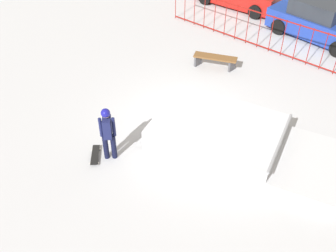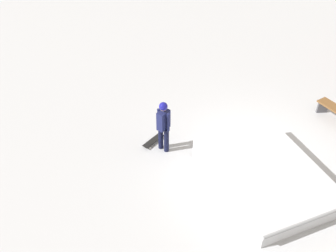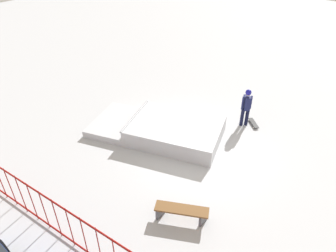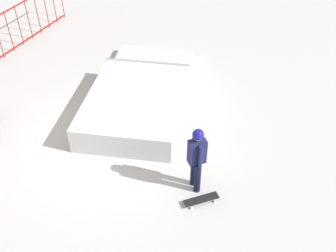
{
  "view_description": "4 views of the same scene",
  "coord_description": "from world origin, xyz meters",
  "px_view_note": "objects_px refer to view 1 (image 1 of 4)",
  "views": [
    {
      "loc": [
        6.25,
        -7.36,
        7.99
      ],
      "look_at": [
        0.36,
        -1.36,
        0.9
      ],
      "focal_mm": 42.51,
      "sensor_mm": 36.0,
      "label": 1
    },
    {
      "loc": [
        8.26,
        -3.18,
        7.96
      ],
      "look_at": [
        -0.45,
        -2.6,
        1.0
      ],
      "focal_mm": 41.71,
      "sensor_mm": 36.0,
      "label": 2
    },
    {
      "loc": [
        -5.11,
        8.18,
        7.65
      ],
      "look_at": [
        1.38,
        0.11,
        0.6
      ],
      "focal_mm": 33.32,
      "sensor_mm": 36.0,
      "label": 3
    },
    {
      "loc": [
        -6.22,
        -4.94,
        6.76
      ],
      "look_at": [
        0.13,
        -1.64,
        0.9
      ],
      "focal_mm": 41.17,
      "sensor_mm": 36.0,
      "label": 4
    }
  ],
  "objects_px": {
    "skate_ramp": "(233,138)",
    "park_bench": "(215,59)",
    "skater": "(108,130)",
    "parked_car_blue": "(319,21)",
    "skateboard": "(95,155)"
  },
  "relations": [
    {
      "from": "skate_ramp",
      "to": "park_bench",
      "type": "height_order",
      "value": "skate_ramp"
    },
    {
      "from": "skater",
      "to": "park_bench",
      "type": "distance_m",
      "value": 5.92
    },
    {
      "from": "skate_ramp",
      "to": "parked_car_blue",
      "type": "height_order",
      "value": "parked_car_blue"
    },
    {
      "from": "skateboard",
      "to": "park_bench",
      "type": "height_order",
      "value": "park_bench"
    },
    {
      "from": "skate_ramp",
      "to": "park_bench",
      "type": "xyz_separation_m",
      "value": [
        -3.13,
        3.02,
        0.04
      ]
    },
    {
      "from": "park_bench",
      "to": "parked_car_blue",
      "type": "xyz_separation_m",
      "value": [
        1.49,
        4.87,
        0.37
      ]
    },
    {
      "from": "skater",
      "to": "parked_car_blue",
      "type": "xyz_separation_m",
      "value": [
        0.54,
        10.68,
        -0.28
      ]
    },
    {
      "from": "parked_car_blue",
      "to": "skateboard",
      "type": "bearing_deg",
      "value": -93.67
    },
    {
      "from": "skater",
      "to": "parked_car_blue",
      "type": "distance_m",
      "value": 10.7
    },
    {
      "from": "skater",
      "to": "park_bench",
      "type": "height_order",
      "value": "skater"
    },
    {
      "from": "skate_ramp",
      "to": "skater",
      "type": "relative_size",
      "value": 3.45
    },
    {
      "from": "skater",
      "to": "parked_car_blue",
      "type": "bearing_deg",
      "value": 129.8
    },
    {
      "from": "skate_ramp",
      "to": "skateboard",
      "type": "xyz_separation_m",
      "value": [
        -2.51,
        -3.09,
        -0.24
      ]
    },
    {
      "from": "skate_ramp",
      "to": "park_bench",
      "type": "distance_m",
      "value": 4.35
    },
    {
      "from": "skater",
      "to": "skateboard",
      "type": "height_order",
      "value": "skater"
    }
  ]
}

